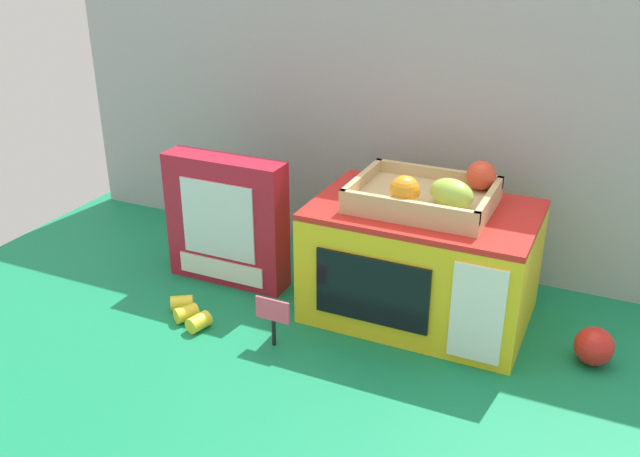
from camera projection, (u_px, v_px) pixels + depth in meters
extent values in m
plane|color=#147A4C|center=(334.00, 297.00, 1.51)|extent=(1.70, 1.70, 0.00)
cube|color=#A0A3A8|center=(381.00, 117.00, 1.58)|extent=(1.61, 0.03, 0.67)
cube|color=yellow|center=(421.00, 264.00, 1.40)|extent=(0.43, 0.28, 0.22)
cube|color=red|center=(425.00, 210.00, 1.35)|extent=(0.43, 0.28, 0.01)
cube|color=black|center=(371.00, 291.00, 1.30)|extent=(0.22, 0.01, 0.13)
cube|color=white|center=(477.00, 314.00, 1.23)|extent=(0.09, 0.01, 0.19)
cube|color=tan|center=(423.00, 200.00, 1.35)|extent=(0.26, 0.21, 0.02)
cube|color=tan|center=(407.00, 207.00, 1.26)|extent=(0.26, 0.01, 0.02)
cube|color=tan|center=(438.00, 173.00, 1.42)|extent=(0.26, 0.01, 0.02)
cube|color=tan|center=(362.00, 179.00, 1.39)|extent=(0.01, 0.21, 0.02)
cube|color=tan|center=(489.00, 200.00, 1.29)|extent=(0.01, 0.21, 0.02)
sphere|color=orange|center=(405.00, 191.00, 1.29)|extent=(0.06, 0.06, 0.06)
ellipsoid|color=#9EC647|center=(451.00, 194.00, 1.28)|extent=(0.10, 0.08, 0.06)
sphere|color=#E04228|center=(481.00, 175.00, 1.36)|extent=(0.06, 0.06, 0.06)
cube|color=#B2192D|center=(227.00, 221.00, 1.52)|extent=(0.27, 0.07, 0.29)
cube|color=silver|center=(218.00, 221.00, 1.48)|extent=(0.18, 0.00, 0.17)
cube|color=white|center=(221.00, 270.00, 1.53)|extent=(0.21, 0.00, 0.05)
cylinder|color=black|center=(274.00, 332.00, 1.33)|extent=(0.01, 0.01, 0.06)
cube|color=#F44C6B|center=(273.00, 310.00, 1.31)|extent=(0.07, 0.00, 0.05)
cylinder|color=yellow|center=(182.00, 303.00, 1.45)|extent=(0.06, 0.05, 0.03)
cylinder|color=yellow|center=(186.00, 313.00, 1.41)|extent=(0.05, 0.06, 0.03)
cylinder|color=yellow|center=(199.00, 322.00, 1.38)|extent=(0.04, 0.05, 0.03)
sphere|color=red|center=(594.00, 346.00, 1.27)|extent=(0.07, 0.07, 0.07)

